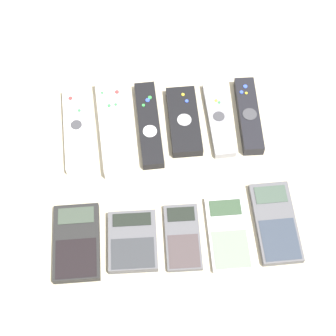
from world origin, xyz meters
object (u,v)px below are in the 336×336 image
remote_2 (149,124)px  calculator_3 (228,233)px  remote_4 (219,119)px  remote_1 (114,127)px  calculator_2 (183,237)px  remote_3 (184,121)px  calculator_0 (77,242)px  remote_5 (249,115)px  remote_0 (77,130)px  calculator_4 (275,222)px  calculator_1 (133,241)px

remote_2 → calculator_3: 0.28m
remote_4 → calculator_3: remote_4 is taller
remote_1 → calculator_2: remote_1 is taller
remote_2 → remote_3: (0.07, -0.00, 0.00)m
remote_1 → calculator_3: remote_1 is taller
remote_2 → calculator_0: remote_2 is taller
remote_5 → calculator_3: bearing=-105.0°
remote_0 → calculator_0: remote_0 is taller
remote_5 → calculator_0: bearing=-143.3°
calculator_4 → calculator_1: bearing=-177.3°
calculator_3 → remote_3: bearing=103.3°
remote_3 → calculator_4: 0.28m
remote_5 → calculator_3: 0.26m
remote_2 → remote_5: bearing=-0.8°
remote_5 → calculator_2: (-0.17, -0.25, -0.01)m
remote_2 → remote_5: size_ratio=1.12×
remote_1 → remote_3: 0.14m
remote_4 → calculator_2: (-0.10, -0.25, -0.00)m
remote_4 → calculator_4: size_ratio=1.09×
remote_3 → calculator_4: remote_3 is taller
remote_0 → remote_3: same height
remote_4 → remote_3: bearing=178.2°
calculator_0 → remote_2: bearing=59.1°
remote_3 → calculator_3: remote_3 is taller
calculator_2 → calculator_4: 0.17m
calculator_2 → calculator_4: bearing=5.7°
remote_0 → remote_5: (0.35, -0.00, 0.00)m
remote_3 → calculator_1: 0.28m
remote_3 → remote_0: bearing=-179.7°
remote_3 → calculator_2: bearing=-96.5°
remote_3 → calculator_0: bearing=-132.3°
remote_4 → remote_2: bearing=178.9°
remote_5 → remote_4: bearing=-176.7°
remote_3 → calculator_0: remote_3 is taller
remote_1 → remote_3: (0.14, 0.00, -0.00)m
calculator_2 → remote_4: bearing=69.8°
remote_1 → calculator_0: 0.25m
remote_2 → calculator_1: 0.25m
remote_2 → calculator_2: (0.04, -0.25, -0.00)m
remote_3 → calculator_3: 0.26m
calculator_0 → calculator_3: 0.28m
remote_0 → calculator_4: 0.43m
remote_2 → remote_5: remote_5 is taller
remote_2 → calculator_1: (-0.05, -0.25, -0.00)m
remote_2 → remote_0: bearing=178.7°
calculator_2 → calculator_3: size_ratio=0.89×
calculator_0 → remote_3: bearing=48.5°
remote_0 → remote_1: bearing=-4.3°
remote_1 → calculator_1: size_ratio=1.87×
remote_5 → calculator_0: (-0.36, -0.24, -0.00)m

